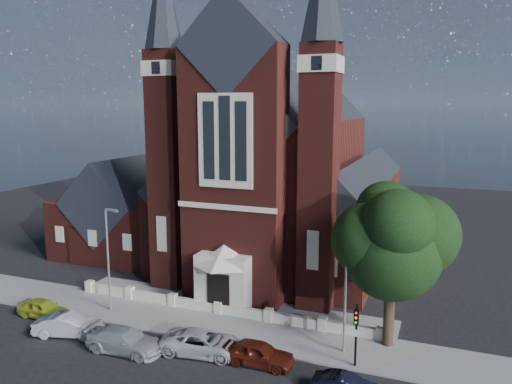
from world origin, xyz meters
TOP-DOWN VIEW (x-y plane):
  - ground at (0.00, 15.00)m, footprint 120.00×120.00m
  - pavement_strip at (0.00, 4.50)m, footprint 60.00×5.00m
  - forecourt_paving at (0.00, 8.50)m, footprint 26.00×3.00m
  - forecourt_wall at (0.00, 6.50)m, footprint 24.00×0.40m
  - church at (-0.00, 22.94)m, footprint 20.01×34.90m
  - parish_hall at (-16.00, 18.00)m, footprint 12.00×12.20m
  - street_tree at (12.60, 5.71)m, footprint 6.40×6.60m
  - street_lamp_left at (-7.91, 4.00)m, footprint 1.16×0.22m
  - street_lamp_right at (10.09, 4.00)m, footprint 1.16×0.22m
  - traffic_signal at (11.00, 2.43)m, footprint 0.28×0.42m
  - car_lime_van at (-11.90, 1.22)m, footprint 4.19×1.80m
  - car_silver_a at (-8.10, -0.45)m, footprint 4.83×2.91m
  - car_silver_b at (-3.11, -0.93)m, footprint 5.27×2.22m
  - car_white_suv at (1.69, 0.67)m, footprint 5.65×3.14m
  - car_dark_red at (5.45, 0.66)m, footprint 4.44×1.86m

SIDE VIEW (x-z plane):
  - ground at x=0.00m, z-range 0.00..0.00m
  - pavement_strip at x=0.00m, z-range -0.06..0.06m
  - forecourt_paving at x=0.00m, z-range -0.07..0.07m
  - forecourt_wall at x=0.00m, z-range -0.45..0.45m
  - car_lime_van at x=-11.90m, z-range 0.00..1.41m
  - car_white_suv at x=1.69m, z-range 0.00..1.50m
  - car_dark_red at x=5.45m, z-range 0.00..1.50m
  - car_silver_a at x=-8.10m, z-range 0.00..1.50m
  - car_silver_b at x=-3.11m, z-range 0.00..1.52m
  - traffic_signal at x=11.00m, z-range 0.58..4.58m
  - parish_hall at x=-16.00m, z-range -1.11..9.13m
  - street_lamp_left at x=-7.91m, z-range 0.55..8.64m
  - street_lamp_right at x=10.09m, z-range 0.55..8.64m
  - street_tree at x=12.60m, z-range 1.61..12.31m
  - church at x=0.00m, z-range -6.41..22.79m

